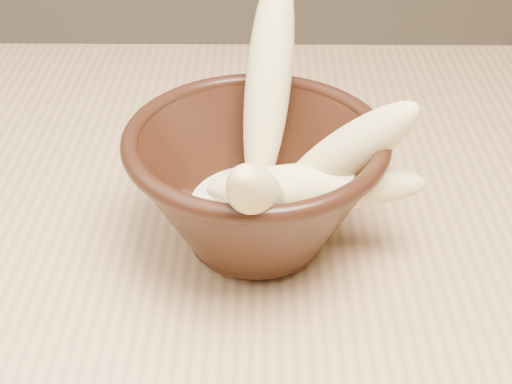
% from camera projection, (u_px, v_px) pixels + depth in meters
% --- Properties ---
extents(table, '(1.20, 0.80, 0.75)m').
position_uv_depth(table, '(119.00, 310.00, 0.64)').
color(table, tan).
rests_on(table, ground).
extents(bowl, '(0.20, 0.20, 0.11)m').
position_uv_depth(bowl, '(256.00, 182.00, 0.55)').
color(bowl, black).
rests_on(bowl, table).
extents(milk_puddle, '(0.11, 0.11, 0.02)m').
position_uv_depth(milk_puddle, '(256.00, 210.00, 0.57)').
color(milk_puddle, beige).
rests_on(milk_puddle, bowl).
extents(banana_upright, '(0.06, 0.13, 0.18)m').
position_uv_depth(banana_upright, '(269.00, 78.00, 0.57)').
color(banana_upright, '#F0DA8D').
rests_on(banana_upright, bowl).
extents(banana_right, '(0.13, 0.07, 0.13)m').
position_uv_depth(banana_right, '(344.00, 155.00, 0.53)').
color(banana_right, '#F0DA8D').
rests_on(banana_right, bowl).
extents(banana_across, '(0.17, 0.04, 0.05)m').
position_uv_depth(banana_across, '(315.00, 187.00, 0.54)').
color(banana_across, '#F0DA8D').
rests_on(banana_across, bowl).
extents(banana_front, '(0.06, 0.13, 0.13)m').
position_uv_depth(banana_front, '(258.00, 200.00, 0.48)').
color(banana_front, '#F0DA8D').
rests_on(banana_front, bowl).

